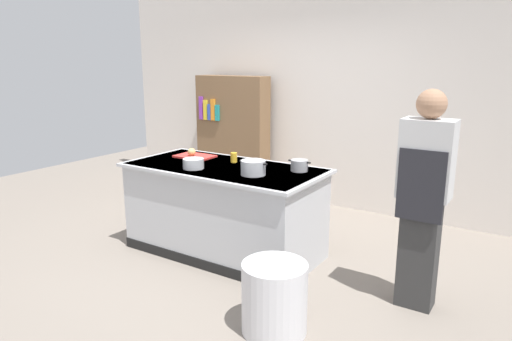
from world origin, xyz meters
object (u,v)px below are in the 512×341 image
Objects in this scene: juice_cup at (234,157)px; onion at (192,152)px; sauce_pan at (299,165)px; mixing_bowl at (193,164)px; stock_pot at (253,168)px; person_chef at (423,196)px; trash_bin at (274,298)px; bookshelf at (233,136)px.

onion is at bearing -172.92° from juice_cup.
sauce_pan reaches higher than mixing_bowl.
stock_pot is 0.46m from sauce_pan.
person_chef reaches higher than stock_pot.
trash_bin is at bearing 154.40° from person_chef.
trash_bin is (1.34, -0.72, -0.69)m from mixing_bowl.
stock_pot is 2.52m from bookshelf.
bookshelf is at bearing 111.62° from onion.
bookshelf is (-3.10, 1.82, -0.06)m from person_chef.
bookshelf is at bearing 116.20° from mixing_bowl.
person_chef is 3.59m from bookshelf.
sauce_pan is 1.14× the size of mixing_bowl.
stock_pot reaches higher than onion.
stock_pot is at bearing -36.02° from juice_cup.
bookshelf is at bearing 130.04° from stock_pot.
juice_cup is 1.95m from person_chef.
trash_bin is (1.68, -1.09, -0.70)m from onion.
sauce_pan is (0.28, 0.36, -0.01)m from stock_pot.
onion is at bearing 132.58° from mixing_bowl.
juice_cup is at bearing 69.23° from mixing_bowl.
onion is 0.16× the size of trash_bin.
bookshelf is (-1.62, 1.93, -0.12)m from stock_pot.
person_chef is 1.01× the size of bookshelf.
sauce_pan is at bearing 110.24° from trash_bin.
juice_cup reaches higher than trash_bin.
mixing_bowl is at bearing -110.77° from juice_cup.
mixing_bowl is 2.11m from person_chef.
trash_bin is at bearing -69.76° from sauce_pan.
sauce_pan is 0.74m from juice_cup.
stock_pot reaches higher than trash_bin.
person_chef is (2.10, 0.21, -0.03)m from mixing_bowl.
person_chef is (1.20, -0.25, -0.04)m from sauce_pan.
trash_bin is 3.65m from bookshelf.
onion is 1.79m from bookshelf.
juice_cup is (0.17, 0.44, 0.00)m from mixing_bowl.
mixing_bowl is 0.12× the size of person_chef.
person_chef is at bearing -3.71° from onion.
sauce_pan is 2.29× the size of juice_cup.
person_chef reaches higher than bookshelf.
stock_pot is (0.96, -0.27, 0.00)m from onion.
onion is 2.12m from trash_bin.
onion is 0.51m from juice_cup.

